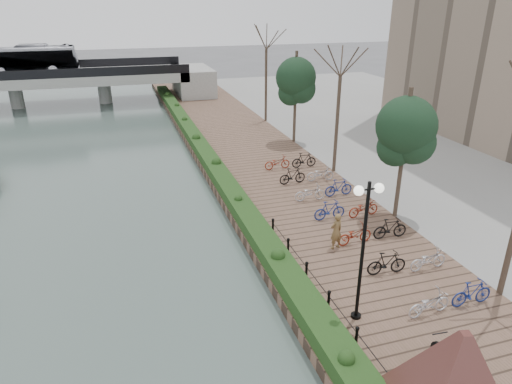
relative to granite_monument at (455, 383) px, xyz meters
name	(u,v)px	position (x,y,z in m)	size (l,w,h in m)	color
promenade	(268,173)	(1.87, 19.88, -1.80)	(8.00, 75.00, 0.50)	brown
inland_pavement	(470,151)	(17.87, 19.88, -1.80)	(24.00, 75.00, 0.50)	gray
hedge	(208,158)	(-1.53, 22.38, -1.25)	(1.10, 56.00, 0.60)	#203C16
chain_fence	(342,318)	(-0.73, 4.38, -1.20)	(0.10, 14.10, 0.70)	black
granite_monument	(455,383)	(0.00, 0.00, 0.00)	(5.71, 5.71, 3.06)	#411C1C
lamppost	(365,224)	(0.01, 4.71, 2.07)	(1.02, 0.32, 5.04)	black
motorcycle	(452,362)	(1.32, 1.51, -1.05)	(0.50, 1.60, 1.00)	black
pedestrian	(336,231)	(1.46, 9.26, -0.71)	(0.61, 0.40, 1.67)	brown
bicycle_parking	(347,210)	(3.36, 11.84, -1.08)	(2.40, 17.32, 1.00)	silver
street_trees	(364,136)	(5.87, 15.06, 1.64)	(3.20, 37.12, 6.80)	#3B2B23
bridge	(15,76)	(-16.86, 47.38, 1.32)	(36.00, 10.77, 6.50)	gray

